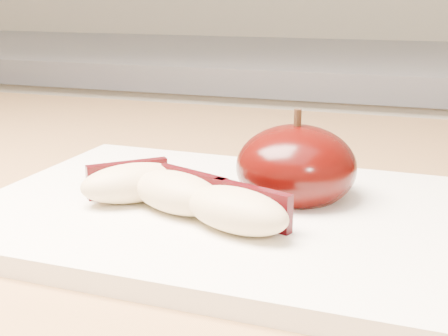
% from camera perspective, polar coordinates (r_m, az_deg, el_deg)
% --- Properties ---
extents(back_cabinet, '(2.40, 0.62, 0.94)m').
position_cam_1_polar(back_cabinet, '(1.31, 7.64, -10.36)').
color(back_cabinet, silver).
rests_on(back_cabinet, ground).
extents(cutting_board, '(0.33, 0.24, 0.01)m').
position_cam_1_polar(cutting_board, '(0.41, -0.00, -4.20)').
color(cutting_board, white).
rests_on(cutting_board, island_counter).
extents(apple_half, '(0.08, 0.08, 0.07)m').
position_cam_1_polar(apple_half, '(0.42, 6.60, 0.09)').
color(apple_half, black).
rests_on(apple_half, cutting_board).
extents(apple_wedge_a, '(0.08, 0.07, 0.03)m').
position_cam_1_polar(apple_wedge_a, '(0.42, -8.33, -1.30)').
color(apple_wedge_a, beige).
rests_on(apple_wedge_a, cutting_board).
extents(apple_wedge_b, '(0.08, 0.06, 0.03)m').
position_cam_1_polar(apple_wedge_b, '(0.40, -4.22, -2.21)').
color(apple_wedge_b, beige).
rests_on(apple_wedge_b, cutting_board).
extents(apple_wedge_c, '(0.08, 0.06, 0.03)m').
position_cam_1_polar(apple_wedge_c, '(0.36, 1.25, -3.81)').
color(apple_wedge_c, beige).
rests_on(apple_wedge_c, cutting_board).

